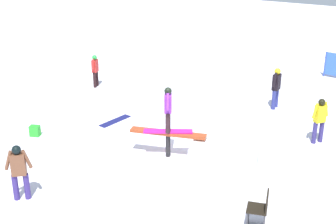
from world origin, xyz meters
The scene contains 11 objects.
ground_plane centered at (0.00, 0.00, 0.00)m, with size 60.00×60.00×0.00m, color white.
rail_feature centered at (0.00, 0.00, 0.65)m, with size 2.18×0.87×0.77m.
snow_kicker_ramp centered at (-1.58, -0.45, 0.31)m, with size 1.80×1.50×0.63m, color white.
main_rider_on_rail centered at (0.00, 0.00, 1.41)m, with size 1.35×0.91×1.32m.
bystander_black centered at (-1.38, -5.27, 0.84)m, with size 0.23×0.68×1.50m.
bystander_red centered at (5.74, -3.89, 0.74)m, with size 0.27×0.57×1.33m.
bystander_brown centered at (1.90, 3.74, 0.80)m, with size 0.56×0.48×1.43m.
bystander_yellow centered at (-3.45, -3.12, 0.80)m, with size 0.42×0.52×1.42m.
loose_snowboard_navy centered at (2.86, -1.31, 0.01)m, with size 1.26×0.28×0.02m, color navy.
folding_chair centered at (-3.43, 1.91, 0.41)m, with size 0.54×0.54×0.88m.
backpack_on_snow centered at (4.32, 0.93, 0.17)m, with size 0.30×0.22×0.34m, color green.
Camera 1 is at (-6.12, 10.35, 6.18)m, focal length 50.00 mm.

